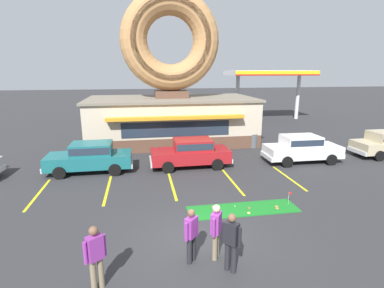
{
  "coord_description": "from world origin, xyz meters",
  "views": [
    {
      "loc": [
        -1.77,
        -8.41,
        5.39
      ],
      "look_at": [
        0.56,
        5.0,
        2.0
      ],
      "focal_mm": 28.0,
      "sensor_mm": 36.0,
      "label": 1
    }
  ],
  "objects_px": {
    "car_red": "(191,152)",
    "car_teal": "(90,156)",
    "car_white": "(302,148)",
    "pedestrian_blue_sweater_man": "(216,229)",
    "pedestrian_hooded_kid": "(95,255)",
    "putting_flag_pin": "(290,195)",
    "golf_ball": "(235,206)",
    "pedestrian_leather_jacket_man": "(231,240)",
    "trash_bin": "(253,141)",
    "pedestrian_clipboard_woman": "(191,233)"
  },
  "relations": [
    {
      "from": "car_red",
      "to": "putting_flag_pin",
      "type": "bearing_deg",
      "value": -61.35
    },
    {
      "from": "car_red",
      "to": "trash_bin",
      "type": "height_order",
      "value": "car_red"
    },
    {
      "from": "golf_ball",
      "to": "pedestrian_leather_jacket_man",
      "type": "height_order",
      "value": "pedestrian_leather_jacket_man"
    },
    {
      "from": "car_teal",
      "to": "trash_bin",
      "type": "height_order",
      "value": "car_teal"
    },
    {
      "from": "putting_flag_pin",
      "to": "pedestrian_clipboard_woman",
      "type": "xyz_separation_m",
      "value": [
        -4.56,
        -2.96,
        0.47
      ]
    },
    {
      "from": "pedestrian_clipboard_woman",
      "to": "pedestrian_blue_sweater_man",
      "type": "bearing_deg",
      "value": 4.12
    },
    {
      "from": "car_teal",
      "to": "pedestrian_leather_jacket_man",
      "type": "distance_m",
      "value": 10.52
    },
    {
      "from": "car_teal",
      "to": "pedestrian_leather_jacket_man",
      "type": "bearing_deg",
      "value": -61.61
    },
    {
      "from": "putting_flag_pin",
      "to": "car_white",
      "type": "bearing_deg",
      "value": 56.77
    },
    {
      "from": "pedestrian_blue_sweater_man",
      "to": "pedestrian_clipboard_woman",
      "type": "relative_size",
      "value": 1.03
    },
    {
      "from": "car_white",
      "to": "pedestrian_blue_sweater_man",
      "type": "xyz_separation_m",
      "value": [
        -7.39,
        -8.35,
        0.07
      ]
    },
    {
      "from": "pedestrian_leather_jacket_man",
      "to": "pedestrian_clipboard_woman",
      "type": "distance_m",
      "value": 1.15
    },
    {
      "from": "putting_flag_pin",
      "to": "car_red",
      "type": "relative_size",
      "value": 0.12
    },
    {
      "from": "car_red",
      "to": "trash_bin",
      "type": "bearing_deg",
      "value": 34.63
    },
    {
      "from": "car_white",
      "to": "pedestrian_leather_jacket_man",
      "type": "xyz_separation_m",
      "value": [
        -7.14,
        -9.0,
        0.08
      ]
    },
    {
      "from": "putting_flag_pin",
      "to": "pedestrian_leather_jacket_man",
      "type": "height_order",
      "value": "pedestrian_leather_jacket_man"
    },
    {
      "from": "car_red",
      "to": "car_teal",
      "type": "bearing_deg",
      "value": 179.52
    },
    {
      "from": "pedestrian_blue_sweater_man",
      "to": "pedestrian_leather_jacket_man",
      "type": "bearing_deg",
      "value": -68.93
    },
    {
      "from": "car_teal",
      "to": "pedestrian_hooded_kid",
      "type": "xyz_separation_m",
      "value": [
        1.51,
        -9.36,
        0.1
      ]
    },
    {
      "from": "putting_flag_pin",
      "to": "car_teal",
      "type": "height_order",
      "value": "car_teal"
    },
    {
      "from": "pedestrian_blue_sweater_man",
      "to": "pedestrian_leather_jacket_man",
      "type": "xyz_separation_m",
      "value": [
        0.25,
        -0.65,
        0.02
      ]
    },
    {
      "from": "pedestrian_clipboard_woman",
      "to": "trash_bin",
      "type": "xyz_separation_m",
      "value": [
        6.57,
        12.13,
        -0.41
      ]
    },
    {
      "from": "pedestrian_blue_sweater_man",
      "to": "putting_flag_pin",
      "type": "bearing_deg",
      "value": 37.17
    },
    {
      "from": "car_white",
      "to": "pedestrian_blue_sweater_man",
      "type": "relative_size",
      "value": 2.72
    },
    {
      "from": "car_teal",
      "to": "pedestrian_blue_sweater_man",
      "type": "height_order",
      "value": "pedestrian_blue_sweater_man"
    },
    {
      "from": "golf_ball",
      "to": "trash_bin",
      "type": "height_order",
      "value": "trash_bin"
    },
    {
      "from": "golf_ball",
      "to": "car_red",
      "type": "relative_size",
      "value": 0.01
    },
    {
      "from": "pedestrian_clipboard_woman",
      "to": "trash_bin",
      "type": "height_order",
      "value": "pedestrian_clipboard_woman"
    },
    {
      "from": "putting_flag_pin",
      "to": "car_white",
      "type": "distance_m",
      "value": 6.52
    },
    {
      "from": "golf_ball",
      "to": "car_white",
      "type": "distance_m",
      "value": 7.87
    },
    {
      "from": "car_white",
      "to": "trash_bin",
      "type": "distance_m",
      "value": 4.06
    },
    {
      "from": "car_red",
      "to": "trash_bin",
      "type": "distance_m",
      "value": 6.2
    },
    {
      "from": "putting_flag_pin",
      "to": "trash_bin",
      "type": "bearing_deg",
      "value": 77.67
    },
    {
      "from": "golf_ball",
      "to": "car_teal",
      "type": "height_order",
      "value": "car_teal"
    },
    {
      "from": "pedestrian_hooded_kid",
      "to": "trash_bin",
      "type": "xyz_separation_m",
      "value": [
        9.07,
        12.83,
        -0.48
      ]
    },
    {
      "from": "car_red",
      "to": "pedestrian_blue_sweater_man",
      "type": "bearing_deg",
      "value": -94.94
    },
    {
      "from": "golf_ball",
      "to": "car_white",
      "type": "bearing_deg",
      "value": 42.15
    },
    {
      "from": "car_red",
      "to": "car_white",
      "type": "relative_size",
      "value": 1.0
    },
    {
      "from": "pedestrian_hooded_kid",
      "to": "golf_ball",
      "type": "bearing_deg",
      "value": 38.53
    },
    {
      "from": "car_white",
      "to": "car_teal",
      "type": "distance_m",
      "value": 12.15
    },
    {
      "from": "putting_flag_pin",
      "to": "car_teal",
      "type": "bearing_deg",
      "value": 146.4
    },
    {
      "from": "pedestrian_blue_sweater_man",
      "to": "pedestrian_hooded_kid",
      "type": "distance_m",
      "value": 3.33
    },
    {
      "from": "pedestrian_leather_jacket_man",
      "to": "pedestrian_hooded_kid",
      "type": "bearing_deg",
      "value": -178.36
    },
    {
      "from": "golf_ball",
      "to": "pedestrian_blue_sweater_man",
      "type": "height_order",
      "value": "pedestrian_blue_sweater_man"
    },
    {
      "from": "trash_bin",
      "to": "pedestrian_leather_jacket_man",
      "type": "bearing_deg",
      "value": -113.68
    },
    {
      "from": "trash_bin",
      "to": "car_white",
      "type": "bearing_deg",
      "value": -67.29
    },
    {
      "from": "car_white",
      "to": "pedestrian_hooded_kid",
      "type": "height_order",
      "value": "pedestrian_hooded_kid"
    },
    {
      "from": "car_white",
      "to": "pedestrian_hooded_kid",
      "type": "relative_size",
      "value": 2.63
    },
    {
      "from": "putting_flag_pin",
      "to": "pedestrian_blue_sweater_man",
      "type": "distance_m",
      "value": 4.83
    },
    {
      "from": "car_teal",
      "to": "pedestrian_clipboard_woman",
      "type": "distance_m",
      "value": 9.54
    }
  ]
}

